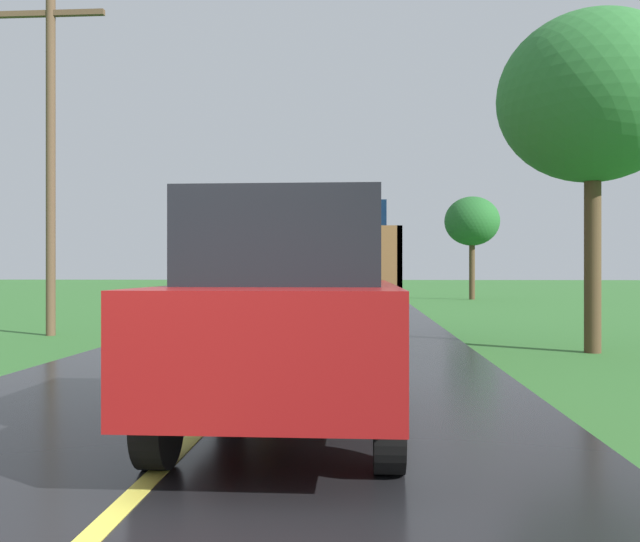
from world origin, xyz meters
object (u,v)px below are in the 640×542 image
at_px(following_car, 292,310).
at_px(utility_pole_roadside, 51,150).
at_px(roadside_tree_near_left, 472,222).
at_px(banana_truck_near, 336,267).
at_px(roadside_tree_mid_right, 593,99).

bearing_deg(following_car, utility_pole_roadside, 126.03).
bearing_deg(roadside_tree_near_left, utility_pole_roadside, -122.41).
xyz_separation_m(banana_truck_near, utility_pole_roadside, (-6.20, 0.31, 2.56)).
bearing_deg(banana_truck_near, utility_pole_roadside, 177.16).
distance_m(banana_truck_near, utility_pole_roadside, 6.72).
height_order(utility_pole_roadside, roadside_tree_mid_right, utility_pole_roadside).
distance_m(roadside_tree_mid_right, following_car, 8.29).
distance_m(banana_truck_near, following_car, 8.18).
height_order(roadside_tree_mid_right, following_car, roadside_tree_mid_right).
relative_size(roadside_tree_mid_right, following_car, 1.42).
bearing_deg(utility_pole_roadside, following_car, -53.97).
relative_size(banana_truck_near, roadside_tree_near_left, 1.16).
height_order(utility_pole_roadside, following_car, utility_pole_roadside).
bearing_deg(roadside_tree_mid_right, banana_truck_near, 155.51).
relative_size(utility_pole_roadside, following_car, 1.80).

